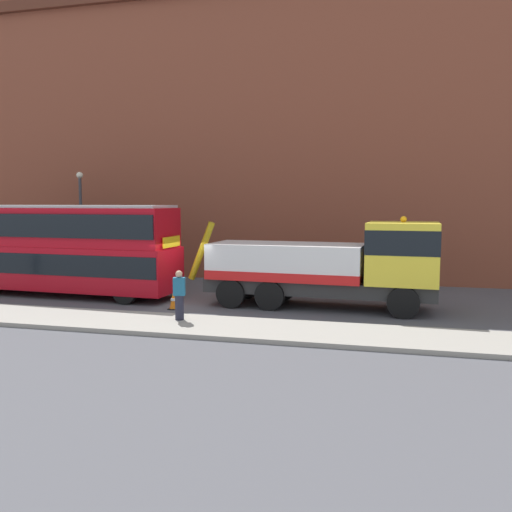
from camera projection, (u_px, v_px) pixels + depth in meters
name	position (u px, v px, depth m)	size (l,w,h in m)	color
ground_plane	(190.00, 302.00, 22.03)	(120.00, 120.00, 0.00)	#4C4C51
near_kerb	(146.00, 323.00, 17.97)	(60.00, 2.80, 0.15)	gray
building_facade	(239.00, 130.00, 28.52)	(60.00, 1.50, 16.00)	brown
recovery_tow_truck	(331.00, 264.00, 20.71)	(10.20, 3.09, 3.67)	#2D2D2D
double_decker_bus	(60.00, 246.00, 23.61)	(11.14, 3.10, 4.06)	#B70C19
pedestrian_bystander	(179.00, 296.00, 18.05)	(0.45, 0.37, 1.71)	#232333
traffic_cone_near_bus	(173.00, 301.00, 20.59)	(0.36, 0.36, 0.72)	orange
street_lamp	(81.00, 215.00, 28.91)	(0.36, 0.36, 5.83)	#38383D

